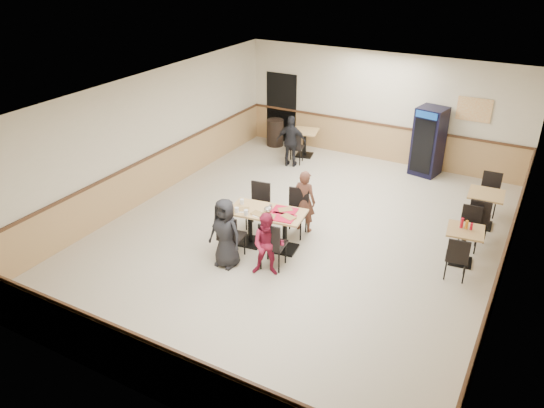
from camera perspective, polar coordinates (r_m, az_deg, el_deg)
The scene contains 20 objects.
ground at distance 11.33m, azimuth 3.01°, elevation -3.38°, with size 10.00×10.00×0.00m, color beige.
room_shell at distance 12.72m, azimuth 15.41°, elevation 2.11°, with size 10.00×10.00×10.00m.
main_table at distance 10.67m, azimuth -0.52°, elevation -2.06°, with size 1.60×0.96×0.81m.
main_chairs at distance 10.70m, azimuth -0.79°, elevation -2.13°, with size 1.57×1.94×1.03m.
diner_woman_left at distance 10.03m, azimuth -5.04°, elevation -3.14°, with size 0.68×0.44×1.40m, color black.
diner_woman_right at distance 9.76m, azimuth -0.43°, elevation -4.40°, with size 0.61×0.48×1.26m, color maroon.
diner_man_opposite at distance 11.22m, azimuth 3.51°, elevation 0.32°, with size 0.50×0.33×1.38m, color brown.
lone_diner at distance 14.51m, azimuth 2.09°, elevation 6.74°, with size 0.83×0.35×1.42m, color black.
tabletop_clutter at distance 10.45m, azimuth -0.23°, elevation -0.87°, with size 1.31×0.77×0.12m.
side_table_near at distance 10.82m, azimuth 19.93°, elevation -3.75°, with size 0.75×0.75×0.72m.
side_table_near_chair_south at distance 10.33m, azimuth 19.31°, elevation -5.31°, with size 0.42×0.42×0.92m, color black, non-canonical shape.
side_table_near_chair_north at distance 11.34m, azimuth 20.46°, elevation -2.52°, with size 0.42×0.42×0.92m, color black, non-canonical shape.
side_table_far at distance 12.34m, azimuth 21.89°, elevation -0.03°, with size 0.77×0.77×0.78m.
side_table_far_chair_south at distance 11.79m, azimuth 21.39°, elevation -1.34°, with size 0.46×0.46×0.99m, color black, non-canonical shape.
side_table_far_chair_north at distance 12.92m, azimuth 22.30°, elevation 0.97°, with size 0.46×0.46×0.99m, color black, non-canonical shape.
condiment_caddy at distance 10.71m, azimuth 20.09°, elevation -2.06°, with size 0.23×0.06×0.20m.
back_table at distance 15.31m, azimuth 3.56°, elevation 6.99°, with size 0.85×0.85×0.76m.
back_table_chair_lone at distance 14.81m, azimuth 2.52°, elevation 6.21°, with size 0.45×0.45×0.97m, color black, non-canonical shape.
pepsi_cooler at distance 14.52m, azimuth 16.48°, elevation 6.48°, with size 0.80×0.80×1.81m.
trash_bin at distance 16.14m, azimuth 0.34°, elevation 7.69°, with size 0.51×0.51×0.80m, color black.
Camera 1 is at (4.20, -8.84, 5.70)m, focal length 35.00 mm.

